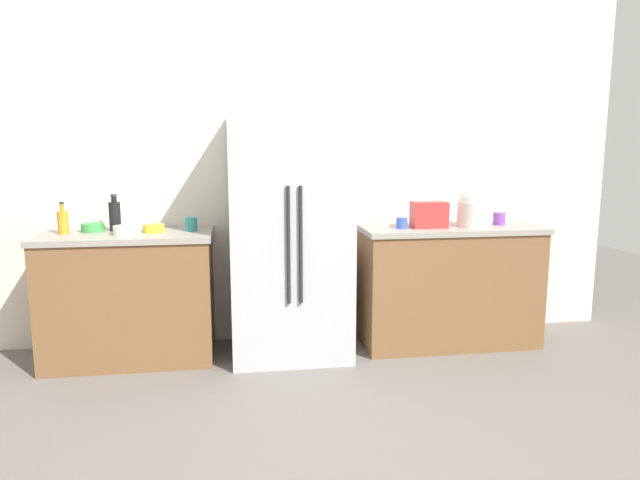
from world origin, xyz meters
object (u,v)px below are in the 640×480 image
object	(u,v)px
cup_b	(499,219)
bowl_c	(93,227)
cup_c	(191,224)
refrigerator	(289,237)
bottle_b	(115,215)
toaster	(429,215)
cup_d	(402,223)
rice_cooker	(474,208)
bottle_a	(63,222)
cup_a	(429,218)
bowl_b	(154,228)
bowl_a	(127,230)

from	to	relation	value
cup_b	bowl_c	world-z (taller)	cup_b
cup_b	cup_c	world-z (taller)	cup_c
refrigerator	bottle_b	xyz separation A→B (m)	(-1.21, 0.16, 0.16)
toaster	cup_d	xyz separation A→B (m)	(-0.21, -0.01, -0.06)
rice_cooker	cup_b	world-z (taller)	rice_cooker
bottle_a	cup_b	xyz separation A→B (m)	(3.13, -0.02, -0.04)
refrigerator	cup_b	distance (m)	1.60
cup_a	bowl_b	xyz separation A→B (m)	(-2.03, -0.13, -0.02)
toaster	bowl_c	distance (m)	2.38
bowl_b	bowl_a	bearing A→B (deg)	-154.12
cup_b	bowl_c	distance (m)	2.96
cup_d	cup_a	bearing A→B (deg)	37.83
bottle_b	bowl_a	xyz separation A→B (m)	(0.11, -0.18, -0.08)
bowl_a	cup_d	bearing A→B (deg)	-0.39
cup_a	bowl_c	xyz separation A→B (m)	(-2.45, -0.04, -0.01)
cup_d	bowl_b	xyz separation A→B (m)	(-1.74, 0.09, -0.01)
toaster	bowl_c	bearing A→B (deg)	175.97
cup_b	bowl_b	world-z (taller)	cup_b
rice_cooker	cup_d	size ratio (longest dim) A/B	3.71
refrigerator	bottle_a	xyz separation A→B (m)	(-1.53, 0.07, 0.13)
refrigerator	rice_cooker	world-z (taller)	refrigerator
refrigerator	bowl_b	bearing A→B (deg)	176.16
toaster	cup_d	size ratio (longest dim) A/B	3.14
cup_d	bowl_c	bearing A→B (deg)	175.26
rice_cooker	cup_a	bearing A→B (deg)	144.52
refrigerator	bowl_a	bearing A→B (deg)	-179.07
cup_a	bowl_b	size ratio (longest dim) A/B	0.60
cup_c	cup_a	bearing A→B (deg)	3.45
bottle_b	cup_a	distance (m)	2.30
cup_c	bowl_b	bearing A→B (deg)	-175.39
cup_d	refrigerator	bearing A→B (deg)	177.84
refrigerator	cup_c	distance (m)	0.69
cup_b	cup_c	distance (m)	2.28
bottle_b	cup_c	bearing A→B (deg)	-8.37
cup_a	cup_c	bearing A→B (deg)	-176.55
cup_d	cup_b	bearing A→B (deg)	6.06
bottle_b	toaster	bearing A→B (deg)	-4.57
refrigerator	toaster	world-z (taller)	refrigerator
toaster	cup_d	bearing A→B (deg)	-176.53
toaster	bowl_c	size ratio (longest dim) A/B	1.64
bottle_a	bottle_b	bearing A→B (deg)	15.04
refrigerator	bowl_a	xyz separation A→B (m)	(-1.10, -0.02, 0.08)
rice_cooker	bottle_b	xyz separation A→B (m)	(-2.58, 0.17, -0.03)
cup_b	bowl_a	distance (m)	2.70
toaster	bowl_a	xyz separation A→B (m)	(-2.12, 0.00, -0.07)
cup_a	bowl_a	bearing A→B (deg)	-174.59
cup_a	bowl_a	world-z (taller)	cup_a
bottle_b	bowl_a	world-z (taller)	bottle_b
cup_b	bowl_a	xyz separation A→B (m)	(-2.70, -0.07, -0.02)
rice_cooker	bottle_b	size ratio (longest dim) A/B	1.16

